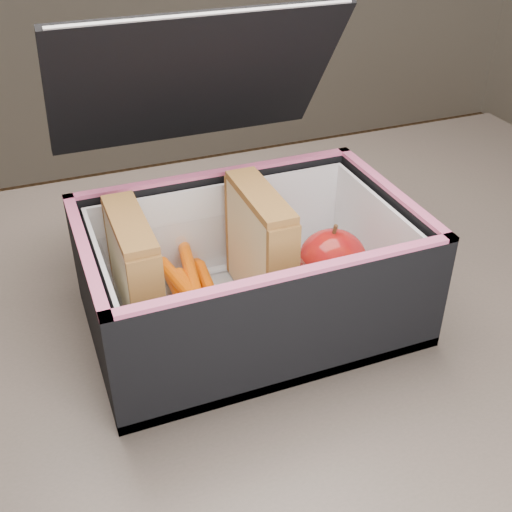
{
  "coord_description": "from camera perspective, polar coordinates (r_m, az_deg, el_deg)",
  "views": [
    {
      "loc": [
        -0.14,
        -0.42,
        1.14
      ],
      "look_at": [
        0.04,
        0.04,
        0.81
      ],
      "focal_mm": 45.0,
      "sensor_mm": 36.0,
      "label": 1
    }
  ],
  "objects": [
    {
      "name": "kitchen_table",
      "position": [
        0.65,
        -1.79,
        -13.99
      ],
      "size": [
        1.2,
        0.8,
        0.75
      ],
      "color": "brown",
      "rests_on": "ground"
    },
    {
      "name": "lunch_bag",
      "position": [
        0.59,
        -0.74,
        -0.53
      ],
      "size": [
        0.29,
        0.31,
        0.27
      ],
      "color": "black",
      "rests_on": "kitchen_table"
    },
    {
      "name": "plastic_tub",
      "position": [
        0.59,
        -4.92,
        -2.5
      ],
      "size": [
        0.16,
        0.12,
        0.07
      ],
      "primitive_type": null,
      "color": "white",
      "rests_on": "lunch_bag"
    },
    {
      "name": "sandwich_left",
      "position": [
        0.57,
        -10.67,
        -1.69
      ],
      "size": [
        0.03,
        0.1,
        0.11
      ],
      "color": "#CFBD88",
      "rests_on": "plastic_tub"
    },
    {
      "name": "sandwich_right",
      "position": [
        0.59,
        0.36,
        0.75
      ],
      "size": [
        0.03,
        0.1,
        0.11
      ],
      "color": "#CFBD88",
      "rests_on": "plastic_tub"
    },
    {
      "name": "carrot_sticks",
      "position": [
        0.6,
        -5.25,
        -3.61
      ],
      "size": [
        0.05,
        0.16,
        0.03
      ],
      "color": "#E25600",
      "rests_on": "plastic_tub"
    },
    {
      "name": "paper_napkin",
      "position": [
        0.64,
        6.71,
        -2.74
      ],
      "size": [
        0.08,
        0.09,
        0.01
      ],
      "primitive_type": "cube",
      "rotation": [
        0.0,
        0.0,
        -0.01
      ],
      "color": "white",
      "rests_on": "lunch_bag"
    },
    {
      "name": "red_apple",
      "position": [
        0.61,
        6.81,
        -0.41
      ],
      "size": [
        0.08,
        0.08,
        0.07
      ],
      "rotation": [
        0.0,
        0.0,
        0.25
      ],
      "color": "maroon",
      "rests_on": "paper_napkin"
    }
  ]
}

